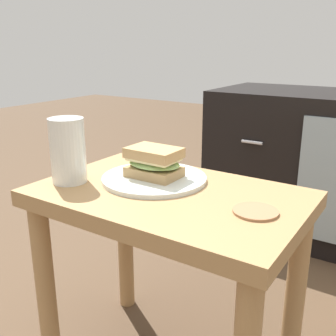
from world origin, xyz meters
name	(u,v)px	position (x,y,z in m)	size (l,w,h in m)	color
side_table	(169,230)	(0.00, 0.00, 0.37)	(0.56, 0.36, 0.46)	#A37A4C
tv_cabinet	(336,168)	(0.16, 0.95, 0.29)	(0.96, 0.46, 0.58)	black
plate	(154,178)	(-0.06, 0.04, 0.47)	(0.23, 0.23, 0.01)	silver
sandwich_front	(154,162)	(-0.06, 0.04, 0.50)	(0.12, 0.09, 0.07)	tan
beer_glass	(68,151)	(-0.22, -0.07, 0.53)	(0.08, 0.08, 0.14)	silver
coaster	(256,211)	(0.19, -0.01, 0.46)	(0.08, 0.08, 0.01)	#996B47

